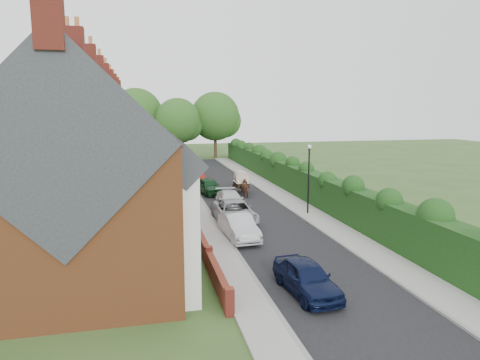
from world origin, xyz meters
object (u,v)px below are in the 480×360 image
object	(u,v)px
car_silver_b	(235,212)
car_green	(209,186)
car_silver_a	(239,227)
horse	(246,188)
car_navy	(306,277)
car_black	(180,158)
car_white	(230,200)
car_red	(196,177)
car_beige	(188,166)
lamppost	(309,170)
car_grey	(193,161)
horse_cart	(241,180)

from	to	relation	value
car_silver_b	car_green	bearing A→B (deg)	91.22
car_silver_a	horse	xyz separation A→B (m)	(3.35, 11.81, 0.02)
car_navy	car_black	size ratio (longest dim) A/B	1.05
car_navy	car_white	world-z (taller)	car_navy
car_silver_b	car_red	world-z (taller)	car_silver_b
car_silver_b	car_beige	xyz separation A→B (m)	(-0.63, 24.32, -0.01)
car_green	lamppost	bearing A→B (deg)	-67.73
horse	car_red	bearing A→B (deg)	-71.12
car_white	car_navy	bearing A→B (deg)	-89.05
car_green	horse	size ratio (longest dim) A/B	2.39
lamppost	car_silver_a	distance (m)	8.18
car_grey	car_green	bearing A→B (deg)	-102.98
horse	car_beige	bearing A→B (deg)	-84.24
car_green	car_red	world-z (taller)	car_red
car_beige	car_black	xyz separation A→B (m)	(0.00, 10.26, -0.08)
car_silver_b	car_grey	distance (m)	30.18
car_black	car_silver_b	bearing A→B (deg)	-92.47
car_beige	car_navy	bearing A→B (deg)	-86.30
car_navy	car_silver_b	bearing A→B (deg)	87.99
lamppost	car_black	world-z (taller)	lamppost
car_green	car_grey	size ratio (longest dim) A/B	0.90
horse_cart	car_grey	bearing A→B (deg)	96.12
car_silver_b	horse	bearing A→B (deg)	71.57
car_beige	car_black	distance (m)	10.26
car_silver_b	car_white	xyz separation A→B (m)	(0.55, 4.17, -0.09)
car_navy	horse	distance (m)	20.14
car_black	horse	xyz separation A→B (m)	(3.49, -26.20, 0.07)
car_red	horse	distance (m)	8.12
horse_cart	lamppost	bearing A→B (deg)	-72.35
car_white	car_beige	bearing A→B (deg)	94.23
car_grey	horse	world-z (taller)	horse
car_navy	car_beige	xyz separation A→B (m)	(-1.21, 35.95, 0.04)
car_red	car_beige	world-z (taller)	car_beige
car_silver_b	horse_cart	size ratio (longest dim) A/B	1.93
car_navy	horse	bearing A→B (deg)	78.63
lamppost	car_grey	xyz separation A→B (m)	(-5.04, 29.00, -2.61)
car_silver_b	horse_cart	world-z (taller)	horse_cart
car_white	car_black	bearing A→B (deg)	93.09
car_navy	horse_cart	world-z (taller)	horse_cart
car_grey	car_black	world-z (taller)	same
car_white	car_grey	distance (m)	26.00
car_white	car_green	bearing A→B (deg)	97.17
lamppost	car_white	bearing A→B (deg)	150.10
car_silver_a	car_green	bearing A→B (deg)	84.89
car_red	horse	size ratio (longest dim) A/B	2.55
car_silver_a	horse	distance (m)	12.28
car_white	car_beige	xyz separation A→B (m)	(-1.18, 20.15, 0.08)
car_navy	car_red	size ratio (longest dim) A/B	0.93
car_white	horse_cart	size ratio (longest dim) A/B	1.64
car_silver_a	car_black	size ratio (longest dim) A/B	1.11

